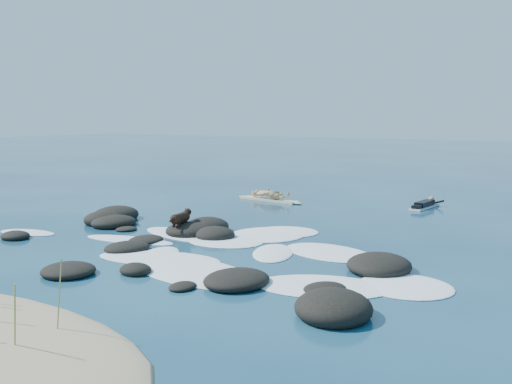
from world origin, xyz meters
The scene contains 6 objects.
ground centered at (0.00, 0.00, 0.00)m, with size 160.00×160.00×0.00m, color #0A2642.
reef_rocks centered at (-0.37, -0.78, 0.12)m, with size 13.43×7.87×0.61m.
breaking_foam centered at (1.33, -0.76, 0.01)m, with size 13.61×7.61×0.12m.
standing_surfer_rig centered at (-2.10, 7.76, 0.74)m, with size 3.28×1.06×1.87m.
paddling_surfer_rig centered at (3.98, 9.00, 0.13)m, with size 0.98×2.20×0.38m.
dog centered at (-1.13, 0.33, 0.52)m, with size 0.39×1.23×0.78m.
Camera 1 is at (8.80, -13.01, 3.44)m, focal length 40.00 mm.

